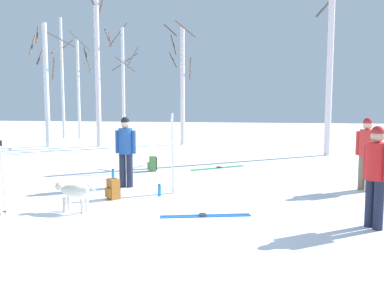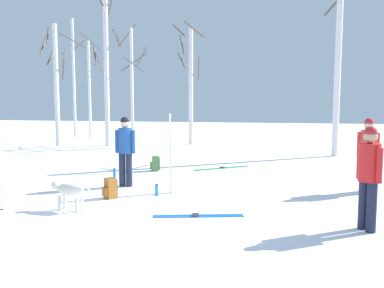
{
  "view_description": "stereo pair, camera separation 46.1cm",
  "coord_description": "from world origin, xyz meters",
  "px_view_note": "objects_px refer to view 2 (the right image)",
  "views": [
    {
      "loc": [
        1.76,
        -7.71,
        2.16
      ],
      "look_at": [
        0.33,
        2.8,
        1.0
      ],
      "focal_mm": 39.05,
      "sensor_mm": 36.0,
      "label": 1
    },
    {
      "loc": [
        2.22,
        -7.63,
        2.16
      ],
      "look_at": [
        0.33,
        2.8,
        1.0
      ],
      "focal_mm": 39.05,
      "sensor_mm": 36.0,
      "label": 2
    }
  ],
  "objects_px": {
    "ski_pair_lying_1": "(221,168)",
    "water_bottle_0": "(157,190)",
    "birch_tree_3": "(106,68)",
    "birch_tree_4": "(132,82)",
    "birch_tree_0": "(74,77)",
    "person_1": "(368,150)",
    "birch_tree_1": "(90,87)",
    "dog": "(69,191)",
    "ski_pair_lying_0": "(198,216)",
    "person_0": "(369,172)",
    "backpack_1": "(110,189)",
    "birch_tree_6": "(338,49)",
    "water_bottle_1": "(114,173)",
    "birch_tree_5": "(190,82)",
    "person_2": "(125,147)",
    "birch_tree_2": "(56,83)",
    "backpack_0": "(155,164)",
    "ski_pair_planted_0": "(170,154)"
  },
  "relations": [
    {
      "from": "ski_pair_lying_1",
      "to": "water_bottle_0",
      "type": "relative_size",
      "value": 6.11
    },
    {
      "from": "birch_tree_3",
      "to": "birch_tree_4",
      "type": "relative_size",
      "value": 1.24
    },
    {
      "from": "ski_pair_lying_1",
      "to": "birch_tree_0",
      "type": "bearing_deg",
      "value": 135.79
    },
    {
      "from": "person_1",
      "to": "birch_tree_1",
      "type": "relative_size",
      "value": 0.31
    },
    {
      "from": "dog",
      "to": "ski_pair_lying_0",
      "type": "height_order",
      "value": "dog"
    },
    {
      "from": "ski_pair_lying_0",
      "to": "water_bottle_0",
      "type": "relative_size",
      "value": 6.17
    },
    {
      "from": "birch_tree_3",
      "to": "person_0",
      "type": "bearing_deg",
      "value": -51.16
    },
    {
      "from": "birch_tree_3",
      "to": "dog",
      "type": "bearing_deg",
      "value": -72.24
    },
    {
      "from": "person_1",
      "to": "birch_tree_1",
      "type": "bearing_deg",
      "value": 135.94
    },
    {
      "from": "birch_tree_0",
      "to": "birch_tree_4",
      "type": "bearing_deg",
      "value": -34.25
    },
    {
      "from": "dog",
      "to": "birch_tree_4",
      "type": "relative_size",
      "value": 0.16
    },
    {
      "from": "person_1",
      "to": "backpack_1",
      "type": "height_order",
      "value": "person_1"
    },
    {
      "from": "person_0",
      "to": "birch_tree_6",
      "type": "xyz_separation_m",
      "value": [
        0.88,
        9.22,
        2.97
      ]
    },
    {
      "from": "dog",
      "to": "ski_pair_lying_1",
      "type": "height_order",
      "value": "dog"
    },
    {
      "from": "backpack_1",
      "to": "birch_tree_0",
      "type": "bearing_deg",
      "value": 118.56
    },
    {
      "from": "person_1",
      "to": "water_bottle_1",
      "type": "bearing_deg",
      "value": 174.64
    },
    {
      "from": "birch_tree_4",
      "to": "birch_tree_5",
      "type": "bearing_deg",
      "value": 11.61
    },
    {
      "from": "person_2",
      "to": "birch_tree_2",
      "type": "height_order",
      "value": "birch_tree_2"
    },
    {
      "from": "backpack_0",
      "to": "backpack_1",
      "type": "bearing_deg",
      "value": -90.69
    },
    {
      "from": "ski_pair_lying_1",
      "to": "birch_tree_6",
      "type": "xyz_separation_m",
      "value": [
        3.89,
        3.55,
        3.94
      ]
    },
    {
      "from": "backpack_1",
      "to": "water_bottle_1",
      "type": "distance_m",
      "value": 2.33
    },
    {
      "from": "person_1",
      "to": "backpack_1",
      "type": "xyz_separation_m",
      "value": [
        -5.61,
        -1.61,
        -0.77
      ]
    },
    {
      "from": "birch_tree_0",
      "to": "birch_tree_3",
      "type": "xyz_separation_m",
      "value": [
        3.35,
        -3.63,
        0.19
      ]
    },
    {
      "from": "person_2",
      "to": "birch_tree_6",
      "type": "xyz_separation_m",
      "value": [
        5.92,
        6.61,
        2.97
      ]
    },
    {
      "from": "person_1",
      "to": "backpack_0",
      "type": "height_order",
      "value": "person_1"
    },
    {
      "from": "water_bottle_0",
      "to": "water_bottle_1",
      "type": "bearing_deg",
      "value": 132.67
    },
    {
      "from": "birch_tree_0",
      "to": "birch_tree_4",
      "type": "distance_m",
      "value": 5.22
    },
    {
      "from": "ski_pair_lying_0",
      "to": "ski_pair_lying_1",
      "type": "distance_m",
      "value": 5.35
    },
    {
      "from": "dog",
      "to": "water_bottle_1",
      "type": "height_order",
      "value": "dog"
    },
    {
      "from": "dog",
      "to": "birch_tree_6",
      "type": "distance_m",
      "value": 11.48
    },
    {
      "from": "water_bottle_1",
      "to": "birch_tree_6",
      "type": "distance_m",
      "value": 9.48
    },
    {
      "from": "water_bottle_0",
      "to": "birch_tree_5",
      "type": "xyz_separation_m",
      "value": [
        -1.16,
        10.41,
        2.8
      ]
    },
    {
      "from": "birch_tree_3",
      "to": "ski_pair_lying_1",
      "type": "bearing_deg",
      "value": -42.23
    },
    {
      "from": "water_bottle_0",
      "to": "birch_tree_6",
      "type": "bearing_deg",
      "value": 56.66
    },
    {
      "from": "ski_pair_planted_0",
      "to": "birch_tree_6",
      "type": "distance_m",
      "value": 9.02
    },
    {
      "from": "dog",
      "to": "ski_pair_lying_1",
      "type": "distance_m",
      "value": 5.89
    },
    {
      "from": "ski_pair_lying_0",
      "to": "backpack_0",
      "type": "relative_size",
      "value": 3.78
    },
    {
      "from": "dog",
      "to": "birch_tree_5",
      "type": "relative_size",
      "value": 0.16
    },
    {
      "from": "birch_tree_0",
      "to": "water_bottle_1",
      "type": "bearing_deg",
      "value": -59.61
    },
    {
      "from": "birch_tree_1",
      "to": "dog",
      "type": "bearing_deg",
      "value": -67.82
    },
    {
      "from": "ski_pair_lying_1",
      "to": "birch_tree_4",
      "type": "xyz_separation_m",
      "value": [
        -4.83,
        5.96,
        2.9
      ]
    },
    {
      "from": "person_2",
      "to": "birch_tree_0",
      "type": "relative_size",
      "value": 0.26
    },
    {
      "from": "ski_pair_lying_1",
      "to": "birch_tree_3",
      "type": "xyz_separation_m",
      "value": [
        -5.79,
        5.25,
        3.53
      ]
    },
    {
      "from": "backpack_0",
      "to": "birch_tree_6",
      "type": "height_order",
      "value": "birch_tree_6"
    },
    {
      "from": "person_1",
      "to": "birch_tree_2",
      "type": "distance_m",
      "value": 14.08
    },
    {
      "from": "ski_pair_lying_0",
      "to": "birch_tree_3",
      "type": "height_order",
      "value": "birch_tree_3"
    },
    {
      "from": "birch_tree_2",
      "to": "person_0",
      "type": "bearing_deg",
      "value": -43.64
    },
    {
      "from": "backpack_1",
      "to": "person_2",
      "type": "bearing_deg",
      "value": 93.64
    },
    {
      "from": "ski_pair_lying_0",
      "to": "birch_tree_4",
      "type": "distance_m",
      "value": 12.69
    },
    {
      "from": "dog",
      "to": "birch_tree_5",
      "type": "bearing_deg",
      "value": 89.01
    }
  ]
}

